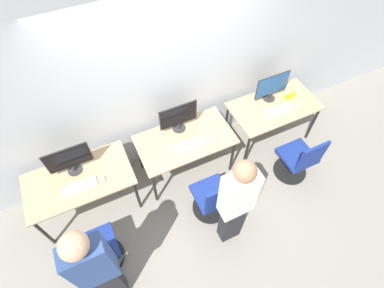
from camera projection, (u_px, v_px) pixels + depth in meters
name	position (u px, v px, depth m)	size (l,w,h in m)	color
ground_plane	(196.00, 186.00, 4.33)	(20.00, 20.00, 0.00)	gray
wall_back	(168.00, 77.00, 3.64)	(12.00, 0.05, 2.80)	#B7BCC1
desk_left	(80.00, 182.00, 3.64)	(1.27, 0.70, 0.72)	tan
monitor_left	(69.00, 160.00, 3.46)	(0.52, 0.18, 0.43)	#2D2D2D
keyboard_left	(80.00, 186.00, 3.51)	(0.40, 0.14, 0.02)	silver
mouse_left	(103.00, 179.00, 3.56)	(0.06, 0.09, 0.03)	silver
office_chair_left	(100.00, 253.00, 3.42)	(0.48, 0.48, 0.88)	black
person_left	(97.00, 269.00, 2.74)	(0.36, 0.23, 1.76)	#232328
desk_center	(185.00, 142.00, 3.99)	(1.27, 0.70, 0.72)	tan
monitor_center	(178.00, 117.00, 3.85)	(0.52, 0.18, 0.43)	#2D2D2D
keyboard_center	(189.00, 145.00, 3.86)	(0.40, 0.14, 0.02)	silver
mouse_center	(209.00, 139.00, 3.92)	(0.06, 0.09, 0.03)	silver
office_chair_center	(213.00, 199.00, 3.82)	(0.48, 0.48, 0.88)	black
person_center	(236.00, 203.00, 3.18)	(0.36, 0.22, 1.68)	#232328
desk_right	(274.00, 109.00, 4.35)	(1.27, 0.70, 0.72)	tan
monitor_right	(272.00, 86.00, 4.18)	(0.52, 0.18, 0.43)	#2D2D2D
keyboard_right	(279.00, 110.00, 4.22)	(0.40, 0.14, 0.02)	silver
mouse_right	(297.00, 104.00, 4.28)	(0.06, 0.09, 0.03)	silver
office_chair_right	(298.00, 161.00, 4.16)	(0.48, 0.48, 0.88)	black
placard_right	(290.00, 96.00, 4.34)	(0.16, 0.03, 0.08)	yellow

